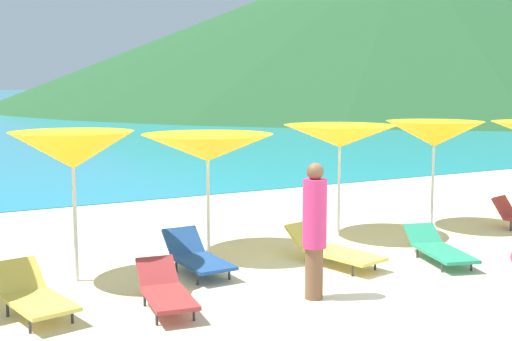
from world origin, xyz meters
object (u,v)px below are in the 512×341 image
at_px(umbrella_3, 208,148).
at_px(lounge_chair_0, 165,290).
at_px(umbrella_2, 73,150).
at_px(lounge_chair_4, 439,248).
at_px(lounge_chair_8, 33,295).
at_px(lounge_chair_6, 333,249).
at_px(beachgoer_1, 314,227).
at_px(lounge_chair_5, 197,256).
at_px(umbrella_4, 340,136).
at_px(umbrella_5, 434,134).

distance_m(umbrella_3, lounge_chair_0, 3.25).
bearing_deg(umbrella_2, umbrella_3, 12.81).
distance_m(umbrella_3, lounge_chair_4, 4.11).
height_order(umbrella_3, lounge_chair_8, umbrella_3).
relative_size(lounge_chair_6, beachgoer_1, 0.98).
bearing_deg(lounge_chair_0, lounge_chair_5, 60.70).
relative_size(umbrella_3, umbrella_4, 1.08).
height_order(umbrella_4, lounge_chair_8, umbrella_4).
relative_size(lounge_chair_8, beachgoer_1, 0.83).
height_order(umbrella_3, umbrella_4, umbrella_4).
height_order(umbrella_5, lounge_chair_4, umbrella_5).
bearing_deg(umbrella_5, umbrella_4, 172.27).
xyz_separation_m(lounge_chair_6, beachgoer_1, (-1.21, -1.28, 0.73)).
bearing_deg(umbrella_5, lounge_chair_6, -158.24).
relative_size(umbrella_2, lounge_chair_6, 1.22).
xyz_separation_m(umbrella_4, lounge_chair_6, (-1.27, -1.62, -1.64)).
distance_m(lounge_chair_0, lounge_chair_6, 3.19).
bearing_deg(lounge_chair_0, umbrella_4, 36.43).
xyz_separation_m(lounge_chair_0, lounge_chair_6, (3.10, 0.74, -0.00)).
bearing_deg(lounge_chair_5, beachgoer_1, -66.46).
relative_size(lounge_chair_4, lounge_chair_6, 0.97).
xyz_separation_m(lounge_chair_4, lounge_chair_8, (-6.24, 0.46, 0.05)).
xyz_separation_m(lounge_chair_5, lounge_chair_6, (2.08, -0.59, -0.01)).
height_order(lounge_chair_6, beachgoer_1, beachgoer_1).
bearing_deg(lounge_chair_5, lounge_chair_4, -20.28).
height_order(umbrella_2, umbrella_4, umbrella_2).
bearing_deg(lounge_chair_0, umbrella_2, 119.15).
bearing_deg(lounge_chair_4, lounge_chair_6, 175.29).
bearing_deg(lounge_chair_8, umbrella_4, 6.03).
xyz_separation_m(lounge_chair_8, beachgoer_1, (3.41, -1.08, 0.71)).
xyz_separation_m(umbrella_2, lounge_chair_4, (5.41, -1.71, -1.69)).
bearing_deg(lounge_chair_5, umbrella_2, 163.24).
xyz_separation_m(umbrella_4, umbrella_5, (2.08, -0.28, -0.01)).
height_order(umbrella_2, beachgoer_1, umbrella_2).
bearing_deg(umbrella_2, umbrella_5, 2.30).
relative_size(umbrella_3, lounge_chair_4, 1.37).
xyz_separation_m(lounge_chair_0, lounge_chair_4, (4.72, 0.08, -0.03)).
height_order(lounge_chair_4, lounge_chair_5, lounge_chair_5).
xyz_separation_m(umbrella_2, beachgoer_1, (2.58, -2.33, -0.94)).
distance_m(umbrella_2, umbrella_4, 5.09).
xyz_separation_m(umbrella_4, lounge_chair_8, (-5.89, -1.81, -1.62)).
xyz_separation_m(umbrella_2, lounge_chair_6, (3.79, -1.05, -1.66)).
relative_size(umbrella_4, lounge_chair_4, 1.28).
bearing_deg(umbrella_4, umbrella_2, -173.59).
bearing_deg(lounge_chair_8, lounge_chair_5, 6.14).
bearing_deg(lounge_chair_0, umbrella_3, 62.54).
bearing_deg(umbrella_4, lounge_chair_8, -162.89).
bearing_deg(lounge_chair_6, umbrella_3, 120.05).
distance_m(lounge_chair_4, beachgoer_1, 2.99).
bearing_deg(lounge_chair_0, umbrella_5, 25.93).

